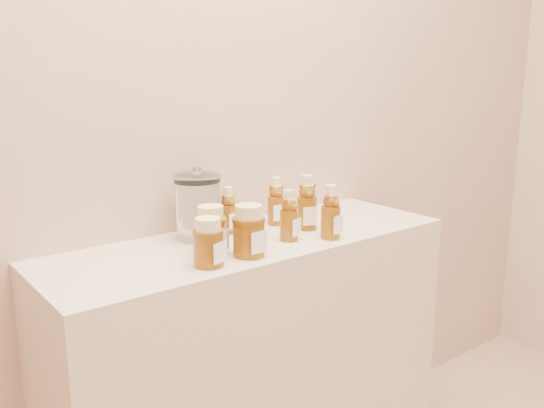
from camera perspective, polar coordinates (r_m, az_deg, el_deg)
wall_back at (r=1.73m, az=-6.04°, el=12.54°), size 3.50×0.02×2.70m
display_table at (r=1.81m, az=-1.81°, el=-17.22°), size 1.20×0.40×0.90m
bear_bottle_back_left at (r=1.68m, az=-4.36°, el=-0.28°), size 0.06×0.06×0.15m
bear_bottle_back_mid at (r=1.76m, az=0.41°, el=0.61°), size 0.07×0.07×0.17m
bear_bottle_back_right at (r=1.71m, az=3.51°, el=0.50°), size 0.08×0.08×0.19m
bear_bottle_front_left at (r=1.60m, az=1.70°, el=-0.80°), size 0.07×0.07×0.16m
bear_bottle_front_right at (r=1.62m, az=5.84°, el=-0.44°), size 0.07×0.07×0.17m
honey_jar_left at (r=1.40m, az=-6.33°, el=-3.78°), size 0.09×0.09×0.12m
honey_jar_back at (r=1.49m, az=-6.08°, el=-2.61°), size 0.10×0.10×0.13m
honey_jar_front at (r=1.47m, az=-2.33°, el=-2.66°), size 0.09×0.09×0.13m
glass_canister at (r=1.62m, az=-7.37°, el=-0.01°), size 0.17×0.17×0.20m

